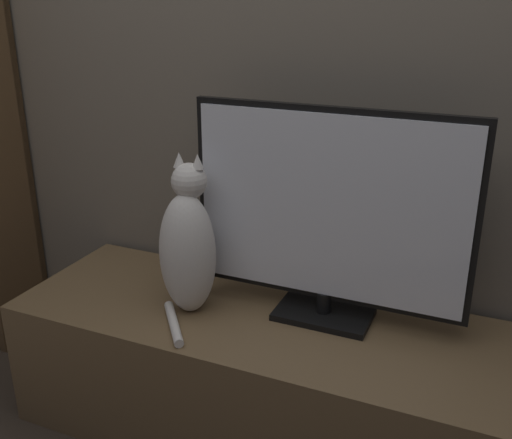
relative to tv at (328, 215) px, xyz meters
name	(u,v)px	position (x,y,z in m)	size (l,w,h in m)	color
wall_back	(301,22)	(-0.18, 0.25, 0.52)	(4.80, 0.05, 2.60)	#756B5B
tv_stand	(259,376)	(-0.18, -0.08, -0.56)	(1.57, 0.56, 0.44)	brown
tv	(328,215)	(0.00, 0.00, 0.00)	(0.84, 0.18, 0.65)	black
cat	(188,247)	(-0.40, -0.12, -0.12)	(0.19, 0.30, 0.50)	silver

